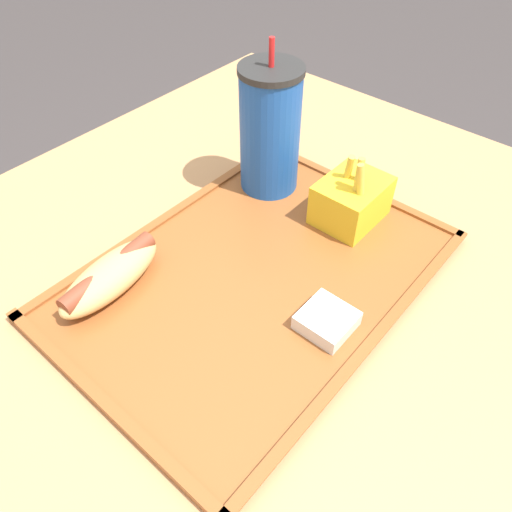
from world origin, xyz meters
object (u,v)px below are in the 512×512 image
fries_carton (351,200)px  soda_cup (270,130)px  hot_dog_far (110,276)px  sauce_cup_mayo (327,320)px

fries_carton → soda_cup: bearing=95.2°
soda_cup → hot_dog_far: (-0.27, 0.01, -0.07)m
fries_carton → sauce_cup_mayo: 0.19m
soda_cup → sauce_cup_mayo: 0.27m
fries_carton → hot_dog_far: bearing=154.2°
soda_cup → hot_dog_far: 0.28m
hot_dog_far → sauce_cup_mayo: size_ratio=2.68×
sauce_cup_mayo → hot_dog_far: bearing=118.0°
soda_cup → hot_dog_far: size_ratio=1.43×
fries_carton → sauce_cup_mayo: fries_carton is taller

